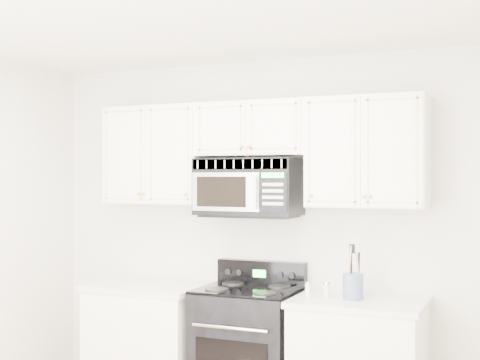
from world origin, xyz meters
The scene contains 8 objects.
room centered at (0.00, 0.00, 1.30)m, with size 3.51×3.51×2.61m.
base_cabinet_left centered at (-0.80, 1.44, 0.43)m, with size 0.86×0.65×0.92m.
range centered at (0.00, 1.46, 0.48)m, with size 0.69×0.63×1.10m.
upper_cabinets centered at (0.00, 1.58, 1.93)m, with size 2.44×0.37×0.75m.
microwave centered at (-0.05, 1.56, 1.66)m, with size 0.74×0.42×0.41m.
utensil_crock centered at (0.76, 1.41, 1.01)m, with size 0.14×0.14×0.36m.
shaker_salt centered at (0.47, 1.36, 0.97)m, with size 0.04×0.04×0.11m.
shaker_pepper centered at (0.59, 1.38, 0.98)m, with size 0.05×0.05×0.11m.
Camera 1 is at (1.83, -2.91, 1.73)m, focal length 50.00 mm.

